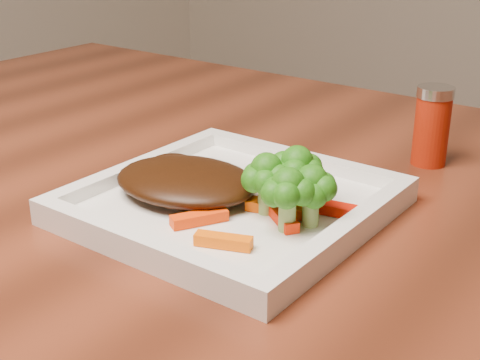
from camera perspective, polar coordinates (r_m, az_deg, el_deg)
The scene contains 13 objects.
plate at distance 0.66m, azimuth -0.70°, elevation -2.31°, with size 0.27×0.27×0.01m, color white.
steak at distance 0.66m, azimuth -4.60°, elevation -0.07°, with size 0.15×0.12×0.03m, color #331707.
broccoli_0 at distance 0.63m, azimuth 4.85°, elevation 0.57°, with size 0.06×0.06×0.07m, color #1D6410, non-canonical shape.
broccoli_1 at distance 0.60m, azimuth 6.11°, elevation -1.03°, with size 0.05×0.05×0.06m, color #337313, non-canonical shape.
broccoli_2 at distance 0.58m, azimuth 4.08°, elevation -1.69°, with size 0.06×0.06×0.06m, color #137012, non-canonical shape.
broccoli_3 at distance 0.62m, azimuth 2.26°, elevation -0.18°, with size 0.06×0.06×0.06m, color #167313, non-canonical shape.
carrot_0 at distance 0.57m, azimuth -1.43°, elevation -5.22°, with size 0.05×0.01×0.01m, color #FF6204.
carrot_2 at distance 0.61m, azimuth -3.50°, elevation -3.26°, with size 0.05×0.01×0.01m, color #FF3A04.
carrot_3 at distance 0.63m, azimuth 8.71°, elevation -2.58°, with size 0.06×0.02×0.01m, color red.
carrot_4 at distance 0.69m, azimuth 3.81°, elevation -0.09°, with size 0.05×0.01×0.01m, color #F32F03.
carrot_5 at distance 0.61m, azimuth 3.64°, elevation -3.20°, with size 0.05×0.01×0.01m, color #FE2604.
carrot_6 at distance 0.63m, azimuth 3.39°, elevation -2.42°, with size 0.06×0.02×0.01m, color #ED4F03.
spice_shaker at distance 0.80m, azimuth 16.06°, elevation 4.45°, with size 0.04×0.04×0.09m, color #9D1D08.
Camera 1 is at (0.27, -0.61, 1.03)m, focal length 50.00 mm.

